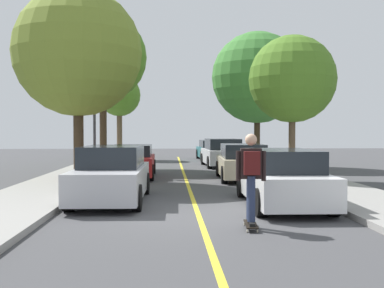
% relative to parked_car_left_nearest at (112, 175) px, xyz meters
% --- Properties ---
extents(ground, '(80.00, 80.00, 0.00)m').
position_rel_parked_car_left_nearest_xyz_m(ground, '(2.19, -2.25, -0.72)').
color(ground, '#424244').
extents(center_line, '(0.12, 39.20, 0.01)m').
position_rel_parked_car_left_nearest_xyz_m(center_line, '(2.19, 1.75, -0.71)').
color(center_line, gold).
rests_on(center_line, ground).
extents(parked_car_left_nearest, '(1.87, 4.42, 1.49)m').
position_rel_parked_car_left_nearest_xyz_m(parked_car_left_nearest, '(0.00, 0.00, 0.00)').
color(parked_car_left_nearest, '#B7B7BC').
rests_on(parked_car_left_nearest, ground).
extents(parked_car_left_near, '(1.90, 4.29, 1.32)m').
position_rel_parked_car_left_nearest_xyz_m(parked_car_left_near, '(-0.00, 6.57, -0.07)').
color(parked_car_left_near, maroon).
rests_on(parked_car_left_near, ground).
extents(parked_car_right_nearest, '(1.90, 4.51, 1.43)m').
position_rel_parked_car_left_nearest_xyz_m(parked_car_right_nearest, '(4.38, -0.93, -0.03)').
color(parked_car_right_nearest, white).
rests_on(parked_car_right_nearest, ground).
extents(parked_car_right_near, '(1.96, 4.20, 1.39)m').
position_rel_parked_car_left_nearest_xyz_m(parked_car_right_near, '(4.38, 5.39, -0.05)').
color(parked_car_right_near, '#BCAD89').
rests_on(parked_car_right_near, ground).
extents(parked_car_right_far, '(2.08, 4.38, 1.49)m').
position_rel_parked_car_left_nearest_xyz_m(parked_car_right_far, '(4.38, 12.17, 0.00)').
color(parked_car_right_far, '#B7B7BC').
rests_on(parked_car_right_far, ground).
extents(parked_car_right_farthest, '(1.96, 4.32, 1.30)m').
position_rel_parked_car_left_nearest_xyz_m(parked_car_right_farthest, '(4.38, 17.92, -0.08)').
color(parked_car_right_farthest, '#196066').
rests_on(parked_car_right_farthest, ground).
extents(street_tree_left_nearest, '(4.64, 4.64, 6.93)m').
position_rel_parked_car_left_nearest_xyz_m(street_tree_left_nearest, '(-1.77, 4.58, 4.02)').
color(street_tree_left_nearest, '#3D2D1E').
rests_on(street_tree_left_nearest, sidewalk_left).
extents(street_tree_left_near, '(4.37, 4.37, 7.63)m').
position_rel_parked_car_left_nearest_xyz_m(street_tree_left_near, '(-1.77, 10.92, 4.85)').
color(street_tree_left_near, '#3D2D1E').
rests_on(street_tree_left_near, sidewalk_left).
extents(street_tree_left_far, '(2.80, 2.80, 5.55)m').
position_rel_parked_car_left_nearest_xyz_m(street_tree_left_far, '(-1.77, 18.55, 3.53)').
color(street_tree_left_far, brown).
rests_on(street_tree_left_far, sidewalk_left).
extents(street_tree_right_nearest, '(3.27, 3.27, 5.34)m').
position_rel_parked_car_left_nearest_xyz_m(street_tree_right_nearest, '(6.15, 4.70, 3.11)').
color(street_tree_right_nearest, brown).
rests_on(street_tree_right_nearest, sidewalk_right).
extents(street_tree_right_near, '(4.77, 4.77, 6.94)m').
position_rel_parked_car_left_nearest_xyz_m(street_tree_right_near, '(6.15, 11.62, 3.96)').
color(street_tree_right_near, '#3D2D1E').
rests_on(street_tree_right_near, sidewalk_right).
extents(fire_hydrant, '(0.20, 0.20, 0.70)m').
position_rel_parked_car_left_nearest_xyz_m(fire_hydrant, '(-1.50, 4.11, -0.23)').
color(fire_hydrant, '#B2140F').
rests_on(fire_hydrant, sidewalk_left).
extents(streetlamp, '(0.36, 0.24, 5.58)m').
position_rel_parked_car_left_nearest_xyz_m(streetlamp, '(-1.75, 8.09, 2.62)').
color(streetlamp, '#38383D').
rests_on(streetlamp, sidewalk_left).
extents(skateboard, '(0.29, 0.86, 0.10)m').
position_rel_parked_car_left_nearest_xyz_m(skateboard, '(3.11, -3.64, -0.63)').
color(skateboard, black).
rests_on(skateboard, ground).
extents(skateboarder, '(0.59, 0.71, 1.74)m').
position_rel_parked_car_left_nearest_xyz_m(skateboarder, '(3.10, -3.67, 0.38)').
color(skateboarder, black).
rests_on(skateboarder, skateboard).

